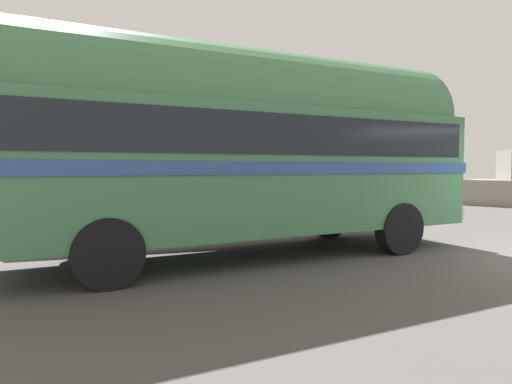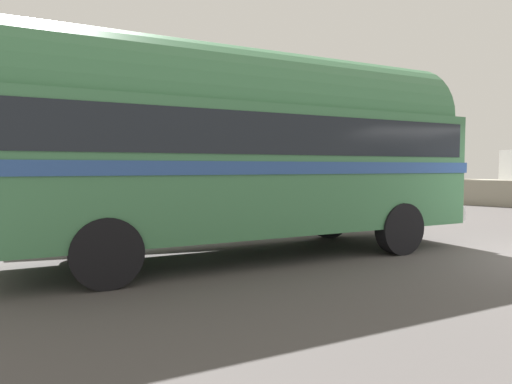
{
  "view_description": "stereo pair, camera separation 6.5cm",
  "coord_description": "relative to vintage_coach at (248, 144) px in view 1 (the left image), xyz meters",
  "views": [
    {
      "loc": [
        1.03,
        -9.02,
        1.64
      ],
      "look_at": [
        -4.93,
        -2.88,
        1.16
      ],
      "focal_mm": 31.2,
      "sensor_mm": 36.0,
      "label": 1
    },
    {
      "loc": [
        1.07,
        -8.98,
        1.64
      ],
      "look_at": [
        -4.93,
        -2.88,
        1.16
      ],
      "focal_mm": 31.2,
      "sensor_mm": 36.0,
      "label": 2
    }
  ],
  "objects": [
    {
      "name": "second_coach",
      "position": [
        -4.29,
        1.74,
        0.0
      ],
      "size": [
        6.2,
        8.68,
        3.7
      ],
      "rotation": [
        0.0,
        0.0,
        -0.5
      ],
      "color": "black",
      "rests_on": "ground"
    },
    {
      "name": "vintage_coach",
      "position": [
        0.0,
        0.0,
        0.0
      ],
      "size": [
        5.04,
        8.9,
        3.7
      ],
      "rotation": [
        0.0,
        0.0,
        -0.33
      ],
      "color": "black",
      "rests_on": "ground"
    }
  ]
}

